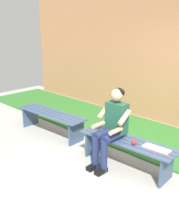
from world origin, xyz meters
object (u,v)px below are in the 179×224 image
(bench_far, at_px, (51,118))
(apple, at_px, (134,143))
(book_open, at_px, (156,149))
(person_seated, at_px, (112,124))
(bench_near, at_px, (127,147))

(bench_far, relative_size, apple, 22.36)
(apple, relative_size, book_open, 0.18)
(person_seated, xyz_separation_m, book_open, (-0.74, -0.15, -0.23))
(apple, height_order, book_open, apple)
(bench_far, height_order, book_open, book_open)
(bench_near, bearing_deg, book_open, -174.83)
(person_seated, relative_size, apple, 16.48)
(person_seated, bearing_deg, book_open, -168.73)
(bench_far, bearing_deg, bench_near, 180.00)
(bench_near, xyz_separation_m, bench_far, (1.95, -0.00, 0.00))
(bench_near, relative_size, person_seated, 1.30)
(person_seated, height_order, book_open, person_seated)
(book_open, bearing_deg, person_seated, 8.51)
(bench_far, xyz_separation_m, book_open, (-2.45, -0.05, 0.12))
(bench_far, bearing_deg, book_open, -178.94)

